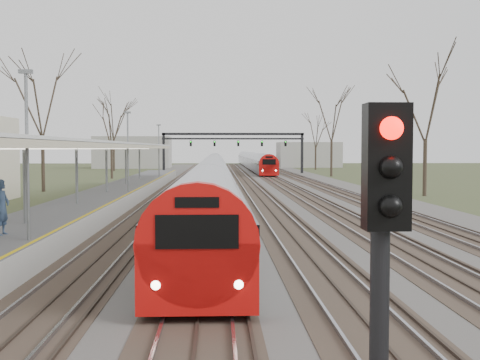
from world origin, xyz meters
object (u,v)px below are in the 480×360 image
(passenger, at_px, (2,208))
(signal_post, at_px, (382,274))
(train_far, at_px, (252,161))
(train_near, at_px, (213,172))

(passenger, relative_size, signal_post, 0.43)
(passenger, bearing_deg, train_far, -2.02)
(signal_post, bearing_deg, train_near, 91.92)
(train_far, xyz_separation_m, passenger, (-13.36, -94.56, 0.41))
(train_far, height_order, passenger, train_far)
(train_far, relative_size, passenger, 42.25)
(train_far, relative_size, signal_post, 18.34)
(signal_post, bearing_deg, train_far, 87.24)
(train_near, xyz_separation_m, signal_post, (1.75, -52.34, 1.25))
(train_near, bearing_deg, passenger, -99.50)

